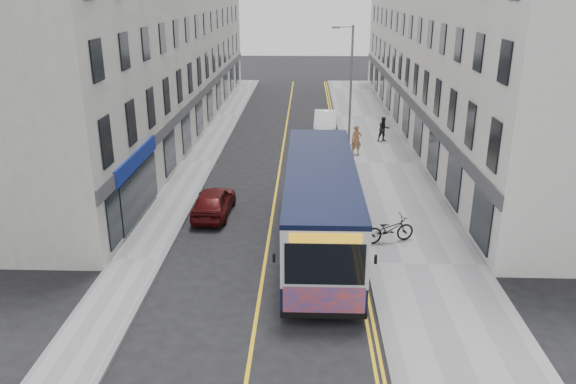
# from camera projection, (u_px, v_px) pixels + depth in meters

# --- Properties ---
(ground) EXTENTS (140.00, 140.00, 0.00)m
(ground) POSITION_uv_depth(u_px,v_px,m) (267.00, 250.00, 22.82)
(ground) COLOR black
(ground) RESTS_ON ground
(pavement_east) EXTENTS (4.50, 64.00, 0.12)m
(pavement_east) POSITION_uv_depth(u_px,v_px,m) (384.00, 164.00, 33.87)
(pavement_east) COLOR gray
(pavement_east) RESTS_ON ground
(pavement_west) EXTENTS (2.00, 64.00, 0.12)m
(pavement_west) POSITION_uv_depth(u_px,v_px,m) (199.00, 162.00, 34.22)
(pavement_west) COLOR gray
(pavement_west) RESTS_ON ground
(kerb_east) EXTENTS (0.18, 64.00, 0.13)m
(kerb_east) POSITION_uv_depth(u_px,v_px,m) (346.00, 163.00, 33.94)
(kerb_east) COLOR slate
(kerb_east) RESTS_ON ground
(kerb_west) EXTENTS (0.18, 64.00, 0.13)m
(kerb_west) POSITION_uv_depth(u_px,v_px,m) (215.00, 162.00, 34.19)
(kerb_west) COLOR slate
(kerb_west) RESTS_ON ground
(road_centre_line) EXTENTS (0.12, 64.00, 0.01)m
(road_centre_line) POSITION_uv_depth(u_px,v_px,m) (280.00, 164.00, 34.09)
(road_centre_line) COLOR yellow
(road_centre_line) RESTS_ON ground
(road_dbl_yellow_inner) EXTENTS (0.10, 64.00, 0.01)m
(road_dbl_yellow_inner) POSITION_uv_depth(u_px,v_px,m) (339.00, 164.00, 33.98)
(road_dbl_yellow_inner) COLOR yellow
(road_dbl_yellow_inner) RESTS_ON ground
(road_dbl_yellow_outer) EXTENTS (0.10, 64.00, 0.01)m
(road_dbl_yellow_outer) POSITION_uv_depth(u_px,v_px,m) (342.00, 164.00, 33.97)
(road_dbl_yellow_outer) COLOR yellow
(road_dbl_yellow_outer) RESTS_ON ground
(terrace_east) EXTENTS (6.00, 46.00, 13.00)m
(terrace_east) POSITION_uv_depth(u_px,v_px,m) (447.00, 41.00, 39.96)
(terrace_east) COLOR white
(terrace_east) RESTS_ON ground
(terrace_west) EXTENTS (6.00, 46.00, 13.00)m
(terrace_west) POSITION_uv_depth(u_px,v_px,m) (162.00, 40.00, 40.60)
(terrace_west) COLOR silver
(terrace_west) RESTS_ON ground
(streetlamp) EXTENTS (1.32, 0.18, 8.00)m
(streetlamp) POSITION_uv_depth(u_px,v_px,m) (350.00, 86.00, 34.34)
(streetlamp) COLOR gray
(streetlamp) RESTS_ON ground
(city_bus) EXTENTS (2.79, 11.96, 3.48)m
(city_bus) POSITION_uv_depth(u_px,v_px,m) (320.00, 203.00, 22.57)
(city_bus) COLOR black
(city_bus) RESTS_ON ground
(bicycle) EXTENTS (2.27, 1.35, 1.13)m
(bicycle) POSITION_uv_depth(u_px,v_px,m) (389.00, 229.00, 23.10)
(bicycle) COLOR black
(bicycle) RESTS_ON pavement_east
(pedestrian_near) EXTENTS (0.72, 0.52, 1.85)m
(pedestrian_near) POSITION_uv_depth(u_px,v_px,m) (356.00, 140.00, 35.23)
(pedestrian_near) COLOR #9B6A46
(pedestrian_near) RESTS_ON pavement_east
(pedestrian_far) EXTENTS (0.96, 0.83, 1.68)m
(pedestrian_far) POSITION_uv_depth(u_px,v_px,m) (384.00, 129.00, 38.36)
(pedestrian_far) COLOR black
(pedestrian_far) RESTS_ON pavement_east
(car_white) EXTENTS (1.80, 4.67, 1.52)m
(car_white) POSITION_uv_depth(u_px,v_px,m) (325.00, 122.00, 41.40)
(car_white) COLOR white
(car_white) RESTS_ON ground
(car_maroon) EXTENTS (1.78, 4.06, 1.36)m
(car_maroon) POSITION_uv_depth(u_px,v_px,m) (214.00, 201.00, 26.14)
(car_maroon) COLOR #490C0D
(car_maroon) RESTS_ON ground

